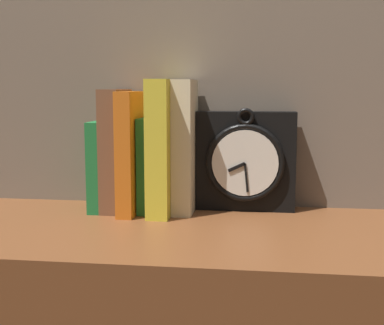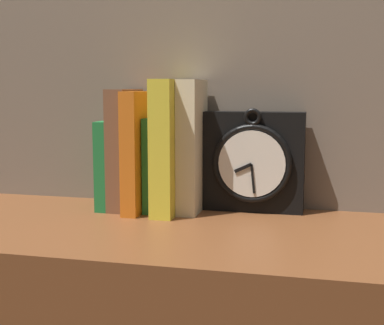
# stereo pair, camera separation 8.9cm
# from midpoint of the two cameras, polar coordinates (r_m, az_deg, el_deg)

# --- Properties ---
(wall_back) EXTENTS (6.00, 0.05, 2.60)m
(wall_back) POSITION_cam_midpoint_polar(r_m,az_deg,el_deg) (1.11, -0.76, 15.15)
(wall_back) COLOR #756656
(wall_back) RESTS_ON ground_plane
(clock) EXTENTS (0.19, 0.06, 0.20)m
(clock) POSITION_cam_midpoint_polar(r_m,az_deg,el_deg) (1.04, 3.30, 0.14)
(clock) COLOR black
(clock) RESTS_ON bookshelf
(book_slot0_green) EXTENTS (0.02, 0.12, 0.17)m
(book_slot0_green) POSITION_cam_midpoint_polar(r_m,az_deg,el_deg) (1.07, -12.05, -0.31)
(book_slot0_green) COLOR #1F7437
(book_slot0_green) RESTS_ON bookshelf
(book_slot1_brown) EXTENTS (0.04, 0.12, 0.24)m
(book_slot1_brown) POSITION_cam_midpoint_polar(r_m,az_deg,el_deg) (1.06, -10.53, 1.29)
(book_slot1_brown) COLOR brown
(book_slot1_brown) RESTS_ON bookshelf
(book_slot2_orange) EXTENTS (0.03, 0.14, 0.23)m
(book_slot2_orange) POSITION_cam_midpoint_polar(r_m,az_deg,el_deg) (1.04, -8.89, 1.09)
(book_slot2_orange) COLOR orange
(book_slot2_orange) RESTS_ON bookshelf
(book_slot3_green) EXTENTS (0.02, 0.11, 0.18)m
(book_slot3_green) POSITION_cam_midpoint_polar(r_m,az_deg,el_deg) (1.05, -7.16, -0.20)
(book_slot3_green) COLOR #246A35
(book_slot3_green) RESTS_ON bookshelf
(book_slot4_yellow) EXTENTS (0.04, 0.15, 0.25)m
(book_slot4_yellow) POSITION_cam_midpoint_polar(r_m,az_deg,el_deg) (1.02, -5.61, 1.65)
(book_slot4_yellow) COLOR yellow
(book_slot4_yellow) RESTS_ON bookshelf
(book_slot5_cream) EXTENTS (0.04, 0.11, 0.25)m
(book_slot5_cream) POSITION_cam_midpoint_polar(r_m,az_deg,el_deg) (1.02, -3.25, 1.71)
(book_slot5_cream) COLOR beige
(book_slot5_cream) RESTS_ON bookshelf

